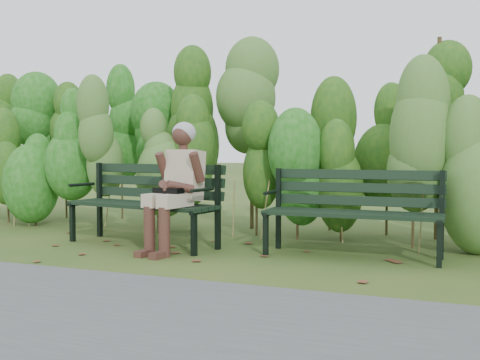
% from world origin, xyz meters
% --- Properties ---
extents(ground, '(80.00, 80.00, 0.00)m').
position_xyz_m(ground, '(0.00, 0.00, 0.00)').
color(ground, '#284918').
extents(footpath, '(60.00, 2.50, 0.01)m').
position_xyz_m(footpath, '(0.00, -2.20, 0.01)').
color(footpath, '#474749').
rests_on(footpath, ground).
extents(hedge_band, '(11.04, 1.67, 2.42)m').
position_xyz_m(hedge_band, '(0.00, 1.86, 1.26)').
color(hedge_band, '#47381E').
rests_on(hedge_band, ground).
extents(leaf_litter, '(5.30, 2.19, 0.01)m').
position_xyz_m(leaf_litter, '(-0.09, -0.36, 0.00)').
color(leaf_litter, brown).
rests_on(leaf_litter, ground).
extents(bench_left, '(1.87, 0.88, 0.90)m').
position_xyz_m(bench_left, '(-1.17, 0.51, 0.53)').
color(bench_left, black).
rests_on(bench_left, ground).
extents(bench_right, '(1.73, 0.58, 0.86)m').
position_xyz_m(bench_right, '(1.10, 0.65, 0.51)').
color(bench_right, black).
rests_on(bench_right, ground).
extents(seated_woman, '(0.57, 0.83, 1.35)m').
position_xyz_m(seated_woman, '(-0.66, 0.23, 0.76)').
color(seated_woman, tan).
rests_on(seated_woman, ground).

